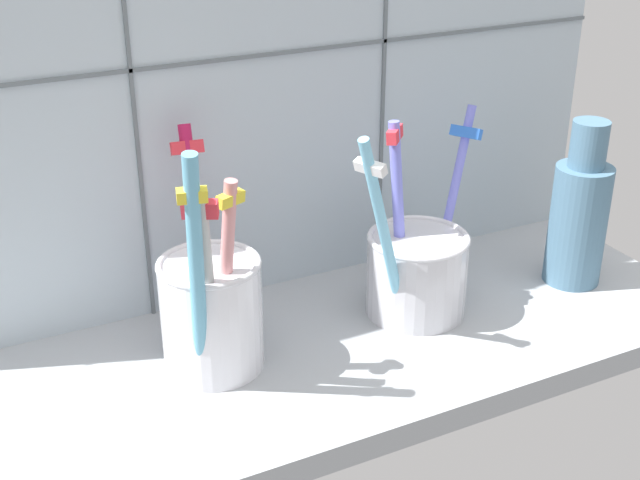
# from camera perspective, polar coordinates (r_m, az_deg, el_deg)

# --- Properties ---
(counter_slab) EXTENTS (0.64, 0.22, 0.02)m
(counter_slab) POSITION_cam_1_polar(r_m,az_deg,el_deg) (0.68, 0.61, -7.70)
(counter_slab) COLOR #9EA3A8
(counter_slab) RESTS_ON ground
(tile_wall_back) EXTENTS (0.64, 0.02, 0.45)m
(tile_wall_back) POSITION_cam_1_polar(r_m,az_deg,el_deg) (0.69, -3.97, 12.47)
(tile_wall_back) COLOR #B2C1CC
(tile_wall_back) RESTS_ON ground
(toothbrush_cup_left) EXTENTS (0.08, 0.14, 0.19)m
(toothbrush_cup_left) POSITION_cam_1_polar(r_m,az_deg,el_deg) (0.63, -7.22, -4.36)
(toothbrush_cup_left) COLOR white
(toothbrush_cup_left) RESTS_ON counter_slab
(toothbrush_cup_right) EXTENTS (0.16, 0.09, 0.17)m
(toothbrush_cup_right) POSITION_cam_1_polar(r_m,az_deg,el_deg) (0.70, 6.37, -1.83)
(toothbrush_cup_right) COLOR silver
(toothbrush_cup_right) RESTS_ON counter_slab
(ceramic_vase) EXTENTS (0.05, 0.05, 0.15)m
(ceramic_vase) POSITION_cam_1_polar(r_m,az_deg,el_deg) (0.77, 16.77, 1.57)
(ceramic_vase) COLOR slate
(ceramic_vase) RESTS_ON counter_slab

